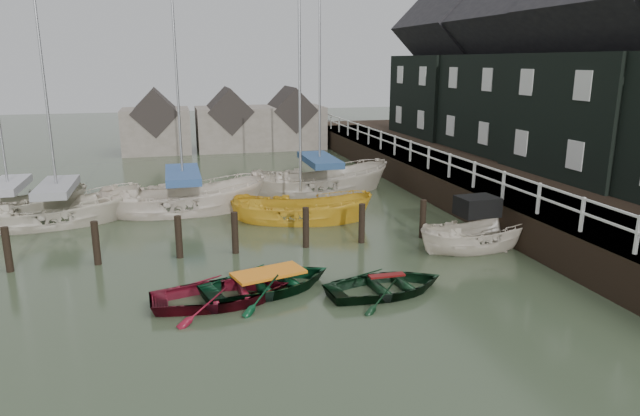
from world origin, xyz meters
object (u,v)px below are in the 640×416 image
object	(u,v)px
rowboat_red	(222,302)
rowboat_dkgreen	(386,293)
sailboat_b	(185,210)
sailboat_a	(61,222)
sailboat_e	(12,217)
sailboat_c	(301,220)
rowboat_green	(269,291)
sailboat_d	(320,191)
motorboat	(477,246)

from	to	relation	value
rowboat_red	rowboat_dkgreen	bearing A→B (deg)	-99.79
rowboat_red	sailboat_b	xyz separation A→B (m)	(-0.67, 9.86, 0.06)
sailboat_a	sailboat_b	bearing A→B (deg)	-94.03
sailboat_b	sailboat_e	bearing A→B (deg)	83.59
sailboat_c	sailboat_e	xyz separation A→B (m)	(-11.25, 3.29, 0.05)
rowboat_green	sailboat_e	size ratio (longest dim) A/B	0.40
sailboat_d	sailboat_b	bearing A→B (deg)	106.50
sailboat_d	rowboat_green	bearing A→B (deg)	157.45
motorboat	sailboat_d	size ratio (longest dim) A/B	0.39
sailboat_b	sailboat_d	xyz separation A→B (m)	(6.45, 2.08, -0.00)
sailboat_c	sailboat_a	bearing A→B (deg)	95.42
rowboat_dkgreen	sailboat_a	xyz separation A→B (m)	(-9.87, 9.72, 0.06)
rowboat_dkgreen	sailboat_d	bearing A→B (deg)	-12.37
rowboat_green	sailboat_a	xyz separation A→B (m)	(-6.76, 8.77, 0.06)
rowboat_red	rowboat_green	world-z (taller)	rowboat_green
rowboat_red	rowboat_dkgreen	distance (m)	4.45
sailboat_e	sailboat_b	bearing A→B (deg)	-101.12
rowboat_green	sailboat_d	xyz separation A→B (m)	(4.45, 11.48, 0.06)
sailboat_b	sailboat_c	distance (m)	5.15
sailboat_c	motorboat	bearing A→B (deg)	-117.16
rowboat_dkgreen	rowboat_red	bearing A→B (deg)	77.50
rowboat_red	rowboat_green	bearing A→B (deg)	-74.45
sailboat_b	sailboat_c	size ratio (longest dim) A/B	1.19
rowboat_red	rowboat_green	distance (m)	1.40
sailboat_b	rowboat_green	bearing A→B (deg)	-168.66
sailboat_a	sailboat_c	size ratio (longest dim) A/B	1.15
rowboat_red	sailboat_c	world-z (taller)	sailboat_c
rowboat_red	sailboat_d	world-z (taller)	sailboat_d
rowboat_green	motorboat	xyz separation A→B (m)	(7.47, 1.85, 0.09)
rowboat_green	sailboat_b	bearing A→B (deg)	-3.23
sailboat_d	sailboat_c	bearing A→B (deg)	155.50
sailboat_d	sailboat_a	bearing A→B (deg)	102.22
rowboat_green	motorboat	bearing A→B (deg)	-91.31
rowboat_red	sailboat_d	size ratio (longest dim) A/B	0.32
rowboat_dkgreen	motorboat	bearing A→B (deg)	-63.56
motorboat	sailboat_d	bearing A→B (deg)	13.63
rowboat_green	sailboat_a	size ratio (longest dim) A/B	0.33
rowboat_red	sailboat_d	distance (m)	13.26
rowboat_red	sailboat_e	bearing A→B (deg)	31.84
sailboat_e	sailboat_d	bearing A→B (deg)	-89.36
sailboat_a	sailboat_c	xyz separation A→B (m)	(9.22, -1.97, -0.05)
rowboat_green	sailboat_c	world-z (taller)	sailboat_c
rowboat_red	rowboat_green	size ratio (longest dim) A/B	0.97
sailboat_c	sailboat_e	bearing A→B (deg)	91.19
sailboat_c	sailboat_d	world-z (taller)	sailboat_d
sailboat_d	sailboat_e	size ratio (longest dim) A/B	1.22
rowboat_dkgreen	sailboat_a	bearing A→B (deg)	39.26
motorboat	sailboat_c	bearing A→B (deg)	41.59
sailboat_e	sailboat_c	bearing A→B (deg)	-111.64
sailboat_a	sailboat_e	world-z (taller)	sailboat_a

